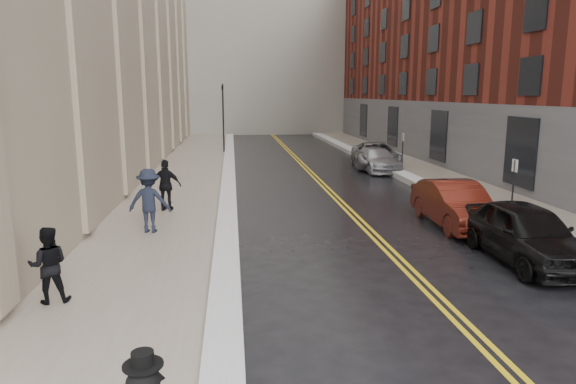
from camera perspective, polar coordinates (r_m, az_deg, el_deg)
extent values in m
plane|color=black|center=(10.17, 5.86, -15.38)|extent=(160.00, 160.00, 0.00)
cube|color=gray|center=(25.42, -11.82, 0.65)|extent=(4.00, 64.00, 0.15)
cube|color=gray|center=(27.57, 17.33, 1.17)|extent=(3.00, 64.00, 0.15)
cube|color=gold|center=(25.68, 3.64, 0.80)|extent=(0.12, 64.00, 0.01)
cube|color=gold|center=(25.72, 4.17, 0.81)|extent=(0.12, 64.00, 0.01)
cube|color=white|center=(25.29, -6.63, 0.88)|extent=(0.70, 60.80, 0.26)
cube|color=white|center=(26.88, 13.72, 1.28)|extent=(0.85, 60.80, 0.30)
cube|color=maroon|center=(37.65, 26.17, 16.70)|extent=(14.00, 50.00, 18.00)
cylinder|color=black|center=(38.96, -7.20, 8.02)|extent=(0.12, 0.12, 5.20)
imported|color=black|center=(38.91, -7.27, 10.96)|extent=(0.18, 0.15, 0.90)
cylinder|color=black|center=(19.87, 23.70, 0.13)|extent=(0.06, 0.06, 2.20)
cube|color=white|center=(19.74, 23.90, 2.70)|extent=(0.02, 0.35, 0.45)
cylinder|color=black|center=(30.74, 12.60, 4.29)|extent=(0.06, 0.06, 2.20)
cube|color=white|center=(30.65, 12.67, 5.96)|extent=(0.02, 0.35, 0.45)
imported|color=black|center=(15.25, 24.92, -4.14)|extent=(1.97, 4.76, 1.61)
imported|color=#4C150D|center=(18.45, 18.09, -1.30)|extent=(1.69, 4.68, 1.54)
imported|color=#A2A3AA|center=(30.62, 9.83, 3.57)|extent=(2.09, 4.73, 1.35)
imported|color=gray|center=(32.06, 9.74, 4.08)|extent=(3.29, 5.87, 1.55)
imported|color=black|center=(11.93, -25.08, -7.35)|extent=(0.90, 0.76, 1.63)
imported|color=black|center=(16.77, -15.17, -0.93)|extent=(1.38, 0.87, 2.03)
imported|color=black|center=(19.73, -13.38, 0.72)|extent=(1.19, 0.64, 1.92)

